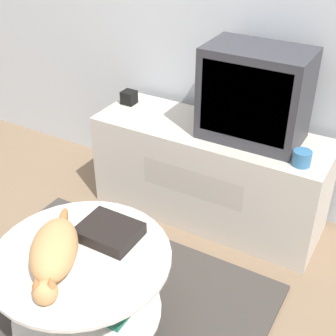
{
  "coord_description": "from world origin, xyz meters",
  "views": [
    {
      "loc": [
        1.06,
        -1.12,
        1.77
      ],
      "look_at": [
        0.17,
        0.43,
        0.65
      ],
      "focal_mm": 50.0,
      "sensor_mm": 36.0,
      "label": 1
    }
  ],
  "objects_px": {
    "dvd_box": "(109,232)",
    "cat": "(53,251)",
    "tv": "(255,95)",
    "speaker": "(129,97)"
  },
  "relations": [
    {
      "from": "dvd_box",
      "to": "cat",
      "type": "bearing_deg",
      "value": -109.79
    },
    {
      "from": "dvd_box",
      "to": "cat",
      "type": "relative_size",
      "value": 0.51
    },
    {
      "from": "dvd_box",
      "to": "cat",
      "type": "height_order",
      "value": "cat"
    },
    {
      "from": "tv",
      "to": "dvd_box",
      "type": "bearing_deg",
      "value": -105.12
    },
    {
      "from": "dvd_box",
      "to": "cat",
      "type": "xyz_separation_m",
      "value": [
        -0.09,
        -0.24,
        0.04
      ]
    },
    {
      "from": "speaker",
      "to": "dvd_box",
      "type": "distance_m",
      "value": 1.13
    },
    {
      "from": "speaker",
      "to": "cat",
      "type": "height_order",
      "value": "speaker"
    },
    {
      "from": "dvd_box",
      "to": "tv",
      "type": "bearing_deg",
      "value": 74.88
    },
    {
      "from": "cat",
      "to": "dvd_box",
      "type": "bearing_deg",
      "value": 127.69
    },
    {
      "from": "tv",
      "to": "cat",
      "type": "height_order",
      "value": "tv"
    }
  ]
}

